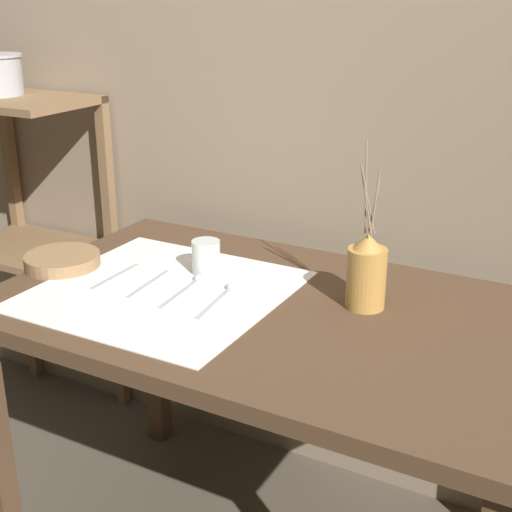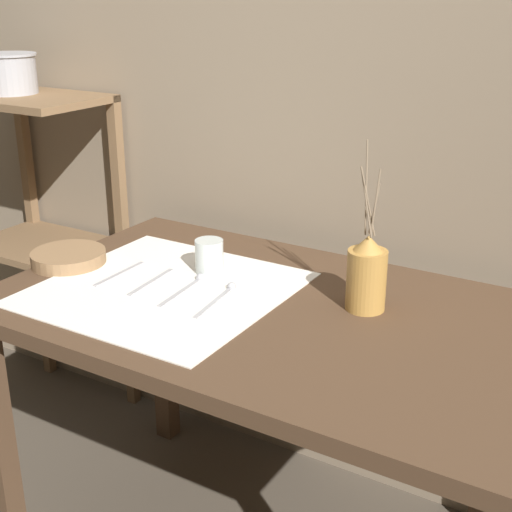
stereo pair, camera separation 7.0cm
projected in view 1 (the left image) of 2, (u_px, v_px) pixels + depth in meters
stone_wall_back at (357, 105)px, 1.99m from camera, size 7.00×0.06×2.40m
wooden_table at (270, 342)px, 1.75m from camera, size 1.36×0.82×0.79m
wooden_shelf_unit at (36, 199)px, 2.47m from camera, size 0.49×0.35×1.17m
linen_cloth at (162, 290)px, 1.79m from camera, size 0.59×0.59×0.00m
pitcher_with_flowers at (366, 273)px, 1.68m from camera, size 0.09×0.09×0.40m
wooden_bowl at (62, 261)px, 1.94m from camera, size 0.20×0.20×0.04m
glass_tumbler_near at (206, 257)px, 1.88m from camera, size 0.08×0.08×0.09m
knife_center at (116, 276)px, 1.87m from camera, size 0.01×0.19×0.00m
fork_outer at (149, 284)px, 1.82m from camera, size 0.03×0.19×0.00m
spoon_inner at (191, 284)px, 1.82m from camera, size 0.03×0.20×0.02m
spoon_outer at (224, 293)px, 1.76m from camera, size 0.04×0.20×0.02m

